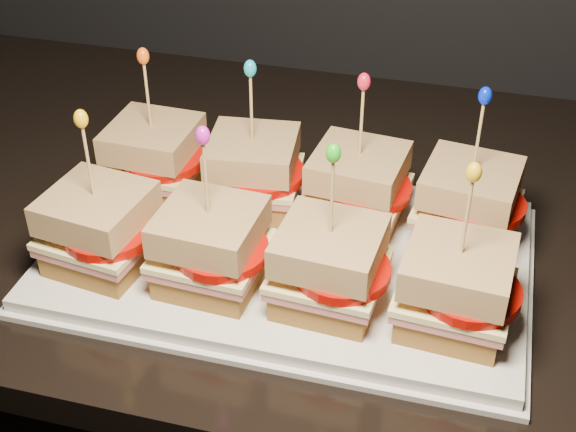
# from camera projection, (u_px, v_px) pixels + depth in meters

# --- Properties ---
(granite_slab) EXTENTS (2.29, 0.64, 0.03)m
(granite_slab) POSITION_uv_depth(u_px,v_px,m) (168.00, 190.00, 0.90)
(granite_slab) COLOR black
(granite_slab) RESTS_ON cabinet
(platter) EXTENTS (0.44, 0.27, 0.02)m
(platter) POSITION_uv_depth(u_px,v_px,m) (288.00, 255.00, 0.77)
(platter) COLOR silver
(platter) RESTS_ON granite_slab
(platter_rim) EXTENTS (0.46, 0.29, 0.01)m
(platter_rim) POSITION_uv_depth(u_px,v_px,m) (288.00, 260.00, 0.77)
(platter_rim) COLOR silver
(platter_rim) RESTS_ON granite_slab
(sandwich_0_bread_bot) EXTENTS (0.09, 0.09, 0.02)m
(sandwich_0_bread_bot) POSITION_uv_depth(u_px,v_px,m) (157.00, 179.00, 0.84)
(sandwich_0_bread_bot) COLOR brown
(sandwich_0_bread_bot) RESTS_ON platter
(sandwich_0_ham) EXTENTS (0.09, 0.09, 0.01)m
(sandwich_0_ham) POSITION_uv_depth(u_px,v_px,m) (155.00, 166.00, 0.83)
(sandwich_0_ham) COLOR #BD5758
(sandwich_0_ham) RESTS_ON sandwich_0_bread_bot
(sandwich_0_cheese) EXTENTS (0.10, 0.09, 0.01)m
(sandwich_0_cheese) POSITION_uv_depth(u_px,v_px,m) (155.00, 161.00, 0.82)
(sandwich_0_cheese) COLOR #FDED99
(sandwich_0_cheese) RESTS_ON sandwich_0_ham
(sandwich_0_tomato) EXTENTS (0.08, 0.08, 0.01)m
(sandwich_0_tomato) POSITION_uv_depth(u_px,v_px,m) (163.00, 159.00, 0.81)
(sandwich_0_tomato) COLOR #AB0A03
(sandwich_0_tomato) RESTS_ON sandwich_0_cheese
(sandwich_0_bread_top) EXTENTS (0.09, 0.09, 0.03)m
(sandwich_0_bread_top) POSITION_uv_depth(u_px,v_px,m) (152.00, 138.00, 0.81)
(sandwich_0_bread_top) COLOR brown
(sandwich_0_bread_top) RESTS_ON sandwich_0_tomato
(sandwich_0_pick) EXTENTS (0.00, 0.00, 0.09)m
(sandwich_0_pick) POSITION_uv_depth(u_px,v_px,m) (148.00, 99.00, 0.78)
(sandwich_0_pick) COLOR tan
(sandwich_0_pick) RESTS_ON sandwich_0_bread_top
(sandwich_0_frill) EXTENTS (0.01, 0.01, 0.02)m
(sandwich_0_frill) POSITION_uv_depth(u_px,v_px,m) (143.00, 56.00, 0.76)
(sandwich_0_frill) COLOR #F45A14
(sandwich_0_frill) RESTS_ON sandwich_0_pick
(sandwich_1_bread_bot) EXTENTS (0.09, 0.09, 0.02)m
(sandwich_1_bread_bot) POSITION_uv_depth(u_px,v_px,m) (254.00, 194.00, 0.81)
(sandwich_1_bread_bot) COLOR brown
(sandwich_1_bread_bot) RESTS_ON platter
(sandwich_1_ham) EXTENTS (0.10, 0.10, 0.01)m
(sandwich_1_ham) POSITION_uv_depth(u_px,v_px,m) (253.00, 181.00, 0.81)
(sandwich_1_ham) COLOR #BD5758
(sandwich_1_ham) RESTS_ON sandwich_1_bread_bot
(sandwich_1_cheese) EXTENTS (0.10, 0.10, 0.01)m
(sandwich_1_cheese) POSITION_uv_depth(u_px,v_px,m) (253.00, 175.00, 0.80)
(sandwich_1_cheese) COLOR #FDED99
(sandwich_1_cheese) RESTS_ON sandwich_1_ham
(sandwich_1_tomato) EXTENTS (0.08, 0.08, 0.01)m
(sandwich_1_tomato) POSITION_uv_depth(u_px,v_px,m) (263.00, 173.00, 0.79)
(sandwich_1_tomato) COLOR #AB0A03
(sandwich_1_tomato) RESTS_ON sandwich_1_cheese
(sandwich_1_bread_top) EXTENTS (0.09, 0.09, 0.03)m
(sandwich_1_bread_top) POSITION_uv_depth(u_px,v_px,m) (253.00, 152.00, 0.79)
(sandwich_1_bread_top) COLOR brown
(sandwich_1_bread_top) RESTS_ON sandwich_1_tomato
(sandwich_1_pick) EXTENTS (0.00, 0.00, 0.09)m
(sandwich_1_pick) POSITION_uv_depth(u_px,v_px,m) (251.00, 112.00, 0.76)
(sandwich_1_pick) COLOR tan
(sandwich_1_pick) RESTS_ON sandwich_1_bread_top
(sandwich_1_frill) EXTENTS (0.01, 0.01, 0.02)m
(sandwich_1_frill) POSITION_uv_depth(u_px,v_px,m) (250.00, 68.00, 0.73)
(sandwich_1_frill) COLOR #159FBD
(sandwich_1_frill) RESTS_ON sandwich_1_pick
(sandwich_2_bread_bot) EXTENTS (0.09, 0.09, 0.02)m
(sandwich_2_bread_bot) POSITION_uv_depth(u_px,v_px,m) (356.00, 209.00, 0.79)
(sandwich_2_bread_bot) COLOR brown
(sandwich_2_bread_bot) RESTS_ON platter
(sandwich_2_ham) EXTENTS (0.10, 0.10, 0.01)m
(sandwich_2_ham) POSITION_uv_depth(u_px,v_px,m) (357.00, 196.00, 0.78)
(sandwich_2_ham) COLOR #BD5758
(sandwich_2_ham) RESTS_ON sandwich_2_bread_bot
(sandwich_2_cheese) EXTENTS (0.10, 0.10, 0.01)m
(sandwich_2_cheese) POSITION_uv_depth(u_px,v_px,m) (357.00, 190.00, 0.78)
(sandwich_2_cheese) COLOR #FDED99
(sandwich_2_cheese) RESTS_ON sandwich_2_ham
(sandwich_2_tomato) EXTENTS (0.08, 0.08, 0.01)m
(sandwich_2_tomato) POSITION_uv_depth(u_px,v_px,m) (369.00, 189.00, 0.77)
(sandwich_2_tomato) COLOR #AB0A03
(sandwich_2_tomato) RESTS_ON sandwich_2_cheese
(sandwich_2_bread_top) EXTENTS (0.09, 0.09, 0.03)m
(sandwich_2_bread_top) POSITION_uv_depth(u_px,v_px,m) (359.00, 167.00, 0.76)
(sandwich_2_bread_top) COLOR brown
(sandwich_2_bread_top) RESTS_ON sandwich_2_tomato
(sandwich_2_pick) EXTENTS (0.00, 0.00, 0.09)m
(sandwich_2_pick) POSITION_uv_depth(u_px,v_px,m) (361.00, 126.00, 0.74)
(sandwich_2_pick) COLOR tan
(sandwich_2_pick) RESTS_ON sandwich_2_bread_top
(sandwich_2_frill) EXTENTS (0.01, 0.01, 0.02)m
(sandwich_2_frill) POSITION_uv_depth(u_px,v_px,m) (364.00, 82.00, 0.71)
(sandwich_2_frill) COLOR red
(sandwich_2_frill) RESTS_ON sandwich_2_pick
(sandwich_3_bread_bot) EXTENTS (0.09, 0.09, 0.02)m
(sandwich_3_bread_bot) POSITION_uv_depth(u_px,v_px,m) (464.00, 225.00, 0.77)
(sandwich_3_bread_bot) COLOR brown
(sandwich_3_bread_bot) RESTS_ON platter
(sandwich_3_ham) EXTENTS (0.10, 0.10, 0.01)m
(sandwich_3_ham) POSITION_uv_depth(u_px,v_px,m) (467.00, 212.00, 0.76)
(sandwich_3_ham) COLOR #BD5758
(sandwich_3_ham) RESTS_ON sandwich_3_bread_bot
(sandwich_3_cheese) EXTENTS (0.10, 0.10, 0.01)m
(sandwich_3_cheese) POSITION_uv_depth(u_px,v_px,m) (468.00, 206.00, 0.76)
(sandwich_3_cheese) COLOR #FDED99
(sandwich_3_cheese) RESTS_ON sandwich_3_ham
(sandwich_3_tomato) EXTENTS (0.08, 0.08, 0.01)m
(sandwich_3_tomato) POSITION_uv_depth(u_px,v_px,m) (481.00, 205.00, 0.75)
(sandwich_3_tomato) COLOR #AB0A03
(sandwich_3_tomato) RESTS_ON sandwich_3_cheese
(sandwich_3_bread_top) EXTENTS (0.09, 0.09, 0.03)m
(sandwich_3_bread_top) POSITION_uv_depth(u_px,v_px,m) (471.00, 183.00, 0.74)
(sandwich_3_bread_top) COLOR brown
(sandwich_3_bread_top) RESTS_ON sandwich_3_tomato
(sandwich_3_pick) EXTENTS (0.00, 0.00, 0.09)m
(sandwich_3_pick) POSITION_uv_depth(u_px,v_px,m) (478.00, 141.00, 0.72)
(sandwich_3_pick) COLOR tan
(sandwich_3_pick) RESTS_ON sandwich_3_bread_top
(sandwich_3_frill) EXTENTS (0.01, 0.01, 0.02)m
(sandwich_3_frill) POSITION_uv_depth(u_px,v_px,m) (485.00, 96.00, 0.69)
(sandwich_3_frill) COLOR #031EDE
(sandwich_3_frill) RESTS_ON sandwich_3_pick
(sandwich_4_bread_bot) EXTENTS (0.09, 0.09, 0.02)m
(sandwich_4_bread_bot) POSITION_uv_depth(u_px,v_px,m) (103.00, 252.00, 0.74)
(sandwich_4_bread_bot) COLOR brown
(sandwich_4_bread_bot) RESTS_ON platter
(sandwich_4_ham) EXTENTS (0.10, 0.10, 0.01)m
(sandwich_4_ham) POSITION_uv_depth(u_px,v_px,m) (101.00, 238.00, 0.73)
(sandwich_4_ham) COLOR #BD5758
(sandwich_4_ham) RESTS_ON sandwich_4_bread_bot
(sandwich_4_cheese) EXTENTS (0.10, 0.10, 0.01)m
(sandwich_4_cheese) POSITION_uv_depth(u_px,v_px,m) (100.00, 232.00, 0.72)
(sandwich_4_cheese) COLOR #FDED99
(sandwich_4_cheese) RESTS_ON sandwich_4_ham
(sandwich_4_tomato) EXTENTS (0.08, 0.08, 0.01)m
(sandwich_4_tomato) POSITION_uv_depth(u_px,v_px,m) (108.00, 231.00, 0.71)
(sandwich_4_tomato) COLOR #AB0A03
(sandwich_4_tomato) RESTS_ON sandwich_4_cheese
(sandwich_4_bread_top) EXTENTS (0.10, 0.10, 0.03)m
(sandwich_4_bread_top) POSITION_uv_depth(u_px,v_px,m) (96.00, 208.00, 0.71)
(sandwich_4_bread_top) COLOR brown
(sandwich_4_bread_top) RESTS_ON sandwich_4_tomato
(sandwich_4_pick) EXTENTS (0.00, 0.00, 0.09)m
(sandwich_4_pick) POSITION_uv_depth(u_px,v_px,m) (89.00, 165.00, 0.68)
(sandwich_4_pick) COLOR tan
(sandwich_4_pick) RESTS_ON sandwich_4_bread_top
(sandwich_4_frill) EXTENTS (0.01, 0.01, 0.02)m
(sandwich_4_frill) POSITION_uv_depth(u_px,v_px,m) (81.00, 119.00, 0.66)
(sandwich_4_frill) COLOR yellow
(sandwich_4_frill) RESTS_ON sandwich_4_pick
(sandwich_5_bread_bot) EXTENTS (0.09, 0.09, 0.02)m
(sandwich_5_bread_bot) POSITION_uv_depth(u_px,v_px,m) (212.00, 270.00, 0.71)
(sandwich_5_bread_bot) COLOR brown
(sandwich_5_bread_bot) RESTS_ON platter
(sandwich_5_ham) EXTENTS (0.10, 0.09, 0.01)m
(sandwich_5_ham) POSITION_uv_depth(u_px,v_px,m) (211.00, 257.00, 0.71)
(sandwich_5_ham) COLOR #BD5758
(sandwich_5_ham) RESTS_ON sandwich_5_bread_bot
(sandwich_5_cheese) EXTENTS (0.10, 0.09, 0.01)m
(sandwich_5_cheese) POSITION_uv_depth(u_px,v_px,m) (211.00, 251.00, 0.70)
(sandwich_5_cheese) COLOR #FDED99
(sandwich_5_cheese) RESTS_ON sandwich_5_ham
(sandwich_5_tomato) EXTENTS (0.08, 0.08, 0.01)m
(sandwich_5_tomato) POSITION_uv_depth(u_px,v_px,m) (221.00, 250.00, 0.69)
(sandwich_5_tomato) COLOR #AB0A03
(sandwich_5_tomato) RESTS_ON sandwich_5_cheese
(sandwich_5_bread_top) EXTENTS (0.09, 0.09, 0.03)m
(sandwich_5_bread_top) POSITION_uv_depth(u_px,v_px,m) (209.00, 226.00, 0.69)
(sandwich_5_bread_top) COLOR brown
(sandwich_5_bread_top) RESTS_ON sandwich_5_tomato
(sandwich_5_pick) EXTENTS (0.00, 0.00, 0.09)m
(sandwich_5_pick) POSITION_uv_depth(u_px,v_px,m) (206.00, 183.00, 0.66)
(sandwich_5_pick) COLOR tan
(sandwich_5_pick) RESTS_ON sandwich_5_bread_top
(sandwich_5_frill) EXTENTS (0.01, 0.01, 0.02)m
(sandwich_5_frill) POSITION_uv_depth(u_px,v_px,m) (203.00, 135.00, 0.63)
(sandwich_5_frill) COLOR #CC1DB7
(sandwich_5_frill) RESTS_ON sandwich_5_pick
(sandwich_6_bread_bot) EXTENTS (0.09, 0.09, 0.02)m
(sandwich_6_bread_bot) POSITION_uv_depth(u_px,v_px,m) (328.00, 290.00, 0.69)
(sandwich_6_bread_bot) COLOR brown
(sandwich_6_bread_bot) RESTS_ON platter
(sandwich_6_ham) EXTENTS (0.10, 0.09, 0.01)m
(sandwich_6_ham) POSITION_uv_depth(u_px,v_px,m) (329.00, 277.00, 0.68)
(sandwich_6_ham) COLOR #BD5758
(sandwich_6_ham) RESTS_ON sandwich_6_bread_bot
(sandwich_6_cheese) EXTENTS (0.10, 0.10, 0.01)m
(sandwich_6_cheese) POSITION_uv_depth(u_px,v_px,m) (329.00, 270.00, 0.68)
(sandwich_6_cheese) COLOR #FDED99
(sandwich_6_cheese) RESTS_ON sandwich_6_ham
(sandwich_6_tomato) EXTENTS (0.08, 0.08, 0.01)m
(sandwich_6_tomato) POSITION_uv_depth(u_px,v_px,m) (342.00, 270.00, 0.67)
(sandwich_6_tomato) COLOR #AB0A03
(sandwich_6_tomato) RESTS_ON sandwich_6_cheese
(sandwich_6_bread_top) EXTENTS (0.09, 0.09, 0.03)m
(sandwich_6_bread_top) POSITION_uv_depth(u_px,v_px,m) (330.00, 246.00, 0.66)
(sandwich_6_bread_top) COLOR brown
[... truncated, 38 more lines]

